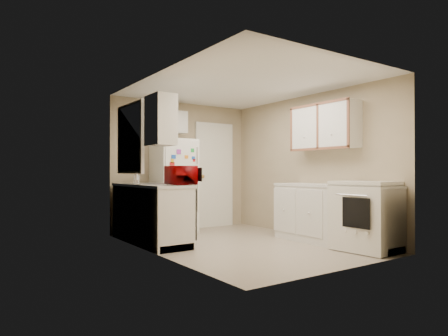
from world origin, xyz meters
TOP-DOWN VIEW (x-y plane):
  - floor at (0.00, 0.00)m, footprint 3.80×3.80m
  - ceiling at (0.00, 0.00)m, footprint 3.80×3.80m
  - wall_left at (-1.40, 0.00)m, footprint 3.80×3.80m
  - wall_right at (1.40, 0.00)m, footprint 3.80×3.80m
  - wall_back at (0.00, 1.90)m, footprint 2.80×2.80m
  - wall_front at (0.00, -1.90)m, footprint 2.80×2.80m
  - left_counter at (-1.10, 0.90)m, footprint 0.60×1.80m
  - dishwasher at (-0.81, 0.30)m, footprint 0.03×0.58m
  - sink at (-1.10, 1.05)m, footprint 0.54×0.74m
  - microwave at (-0.92, 0.25)m, footprint 0.52×0.33m
  - soap_bottle at (-1.15, 1.33)m, footprint 0.11×0.12m
  - window_blinds at (-1.36, 1.05)m, footprint 0.10×0.98m
  - upper_cabinet_left at (-1.25, 0.22)m, footprint 0.30×0.45m
  - refrigerator at (-0.35, 1.58)m, footprint 0.70×0.68m
  - cabinet_over_fridge at (-0.40, 1.75)m, footprint 0.70×0.30m
  - interior_door at (0.70, 1.86)m, footprint 0.86×0.06m
  - right_counter at (1.10, -0.80)m, footprint 0.60×2.00m
  - stove at (1.08, -1.38)m, footprint 0.71×0.85m
  - upper_cabinet_right at (1.25, -0.50)m, footprint 0.30×1.20m

SIDE VIEW (x-z plane):
  - floor at x=0.00m, z-range 0.00..0.00m
  - left_counter at x=-1.10m, z-range 0.00..0.90m
  - right_counter at x=1.10m, z-range 0.00..0.90m
  - stove at x=1.08m, z-range 0.00..0.97m
  - dishwasher at x=-0.81m, z-range 0.13..0.85m
  - refrigerator at x=-0.35m, z-range 0.00..1.67m
  - sink at x=-1.10m, z-range 0.78..0.94m
  - soap_bottle at x=-1.15m, z-range 0.90..1.10m
  - interior_door at x=0.70m, z-range -0.02..2.06m
  - microwave at x=-0.92m, z-range 0.89..1.21m
  - wall_left at x=-1.40m, z-range 1.20..1.20m
  - wall_right at x=1.40m, z-range 1.20..1.20m
  - wall_back at x=0.00m, z-range 1.20..1.20m
  - wall_front at x=0.00m, z-range 1.20..1.20m
  - window_blinds at x=-1.36m, z-range 1.06..2.14m
  - upper_cabinet_left at x=-1.25m, z-range 1.45..2.15m
  - upper_cabinet_right at x=1.25m, z-range 1.45..2.15m
  - cabinet_over_fridge at x=-0.40m, z-range 1.80..2.20m
  - ceiling at x=0.00m, z-range 2.40..2.40m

